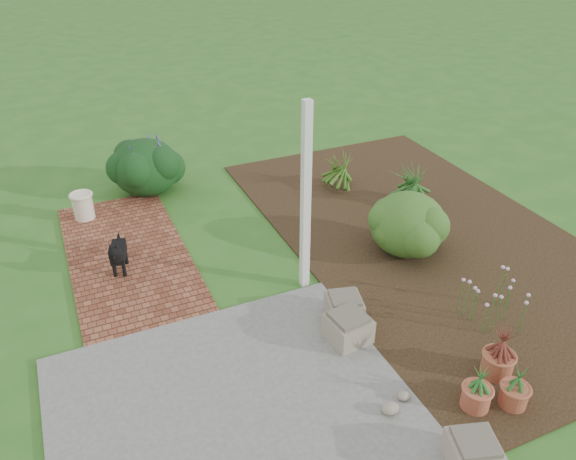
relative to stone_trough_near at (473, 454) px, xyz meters
name	(u,v)px	position (x,y,z in m)	size (l,w,h in m)	color
ground	(286,294)	(-0.48, 2.98, -0.18)	(80.00, 80.00, 0.00)	#2A601E
concrete_patio	(241,427)	(-1.73, 1.23, -0.16)	(3.50, 3.50, 0.04)	#60605D
brick_path	(128,254)	(-2.18, 4.73, -0.16)	(1.60, 3.50, 0.04)	brown
garden_bed	(424,234)	(2.02, 3.48, -0.16)	(4.00, 7.00, 0.03)	black
veranda_post	(306,201)	(-0.18, 3.08, 1.07)	(0.10, 0.10, 2.50)	white
stone_trough_near	(473,454)	(0.00, 0.00, 0.00)	(0.42, 0.42, 0.28)	gray
stone_trough_mid	(348,328)	(-0.19, 1.90, 0.01)	(0.44, 0.44, 0.29)	gray
stone_trough_far	(344,308)	(-0.05, 2.25, 0.00)	(0.41, 0.41, 0.27)	#726457
black_dog	(118,253)	(-2.34, 4.30, 0.17)	(0.29, 0.59, 0.52)	black
cream_ceramic_urn	(83,206)	(-2.60, 6.04, 0.07)	(0.31, 0.31, 0.41)	beige
evergreen_shrub	(408,223)	(1.48, 3.21, 0.30)	(1.07, 1.07, 0.91)	#113615
agapanthus_clump_back	(411,181)	(2.35, 4.38, 0.25)	(0.89, 0.89, 0.80)	#113F18
agapanthus_clump_front	(338,167)	(1.57, 5.41, 0.22)	(0.83, 0.83, 0.73)	#1A4314
pink_flower_patch	(499,302)	(1.58, 1.47, 0.12)	(0.85, 0.85, 0.55)	#113D0F
terracotta_pot_bronze	(497,364)	(0.99, 0.79, -0.02)	(0.33, 0.33, 0.27)	#9D5235
terracotta_pot_small_left	(514,395)	(0.85, 0.39, -0.03)	(0.27, 0.27, 0.23)	#994C33
terracotta_pot_small_right	(476,397)	(0.48, 0.52, -0.03)	(0.28, 0.28, 0.24)	#AC533A
purple_flowering_bush	(145,166)	(-1.47, 6.62, 0.30)	(1.14, 1.14, 0.96)	black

